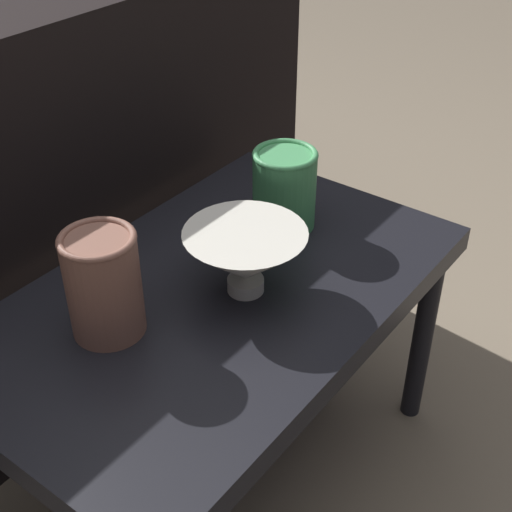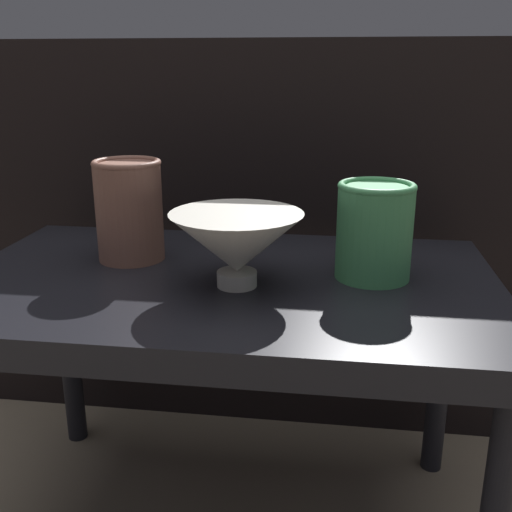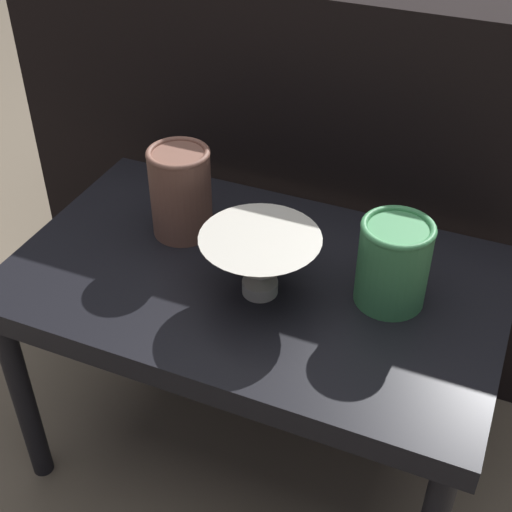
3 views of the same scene
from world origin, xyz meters
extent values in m
cube|color=black|center=(0.00, 0.00, 0.40)|extent=(0.74, 0.45, 0.04)
cylinder|color=black|center=(-0.34, 0.19, 0.19)|extent=(0.04, 0.04, 0.38)
cylinder|color=black|center=(0.34, 0.19, 0.19)|extent=(0.04, 0.04, 0.38)
cube|color=black|center=(0.00, 0.55, 0.37)|extent=(1.28, 0.50, 0.74)
cylinder|color=silver|center=(0.02, -0.03, 0.43)|extent=(0.05, 0.05, 0.02)
cone|color=silver|center=(0.02, -0.03, 0.48)|extent=(0.17, 0.17, 0.08)
cylinder|color=brown|center=(-0.15, 0.06, 0.49)|extent=(0.10, 0.10, 0.14)
torus|color=brown|center=(-0.15, 0.06, 0.56)|extent=(0.10, 0.10, 0.01)
cylinder|color=#47995B|center=(0.20, 0.02, 0.48)|extent=(0.10, 0.10, 0.13)
torus|color=#47995B|center=(0.20, 0.02, 0.54)|extent=(0.10, 0.10, 0.01)
camera|label=1|loc=(-0.61, -0.53, 1.04)|focal=50.00mm
camera|label=2|loc=(0.15, -0.76, 0.69)|focal=42.00mm
camera|label=3|loc=(0.33, -0.77, 1.09)|focal=50.00mm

